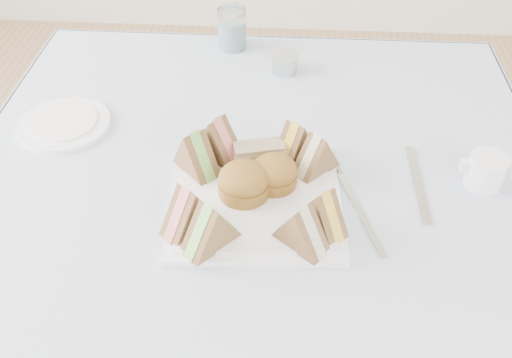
# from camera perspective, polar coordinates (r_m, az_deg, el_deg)

# --- Properties ---
(table) EXTENTS (0.90, 0.90, 0.74)m
(table) POSITION_cam_1_polar(r_m,az_deg,el_deg) (1.25, -0.15, -13.18)
(table) COLOR brown
(table) RESTS_ON floor
(tablecloth) EXTENTS (1.02, 1.02, 0.01)m
(tablecloth) POSITION_cam_1_polar(r_m,az_deg,el_deg) (0.96, -0.19, -0.44)
(tablecloth) COLOR silver
(tablecloth) RESTS_ON table
(serving_plate) EXTENTS (0.29, 0.29, 0.01)m
(serving_plate) POSITION_cam_1_polar(r_m,az_deg,el_deg) (0.92, 0.00, -2.03)
(serving_plate) COLOR white
(serving_plate) RESTS_ON tablecloth
(sandwich_fl_a) EXTENTS (0.09, 0.09, 0.08)m
(sandwich_fl_a) POSITION_cam_1_polar(r_m,az_deg,el_deg) (0.85, -6.78, -2.88)
(sandwich_fl_a) COLOR brown
(sandwich_fl_a) RESTS_ON serving_plate
(sandwich_fl_b) EXTENTS (0.09, 0.09, 0.08)m
(sandwich_fl_b) POSITION_cam_1_polar(r_m,az_deg,el_deg) (0.82, -4.60, -4.59)
(sandwich_fl_b) COLOR brown
(sandwich_fl_b) RESTS_ON serving_plate
(sandwich_fr_a) EXTENTS (0.08, 0.09, 0.07)m
(sandwich_fr_a) POSITION_cam_1_polar(r_m,az_deg,el_deg) (0.85, 6.74, -3.05)
(sandwich_fr_a) COLOR brown
(sandwich_fr_a) RESTS_ON serving_plate
(sandwich_fr_b) EXTENTS (0.09, 0.08, 0.08)m
(sandwich_fr_b) POSITION_cam_1_polar(r_m,az_deg,el_deg) (0.82, 4.56, -4.69)
(sandwich_fr_b) COLOR brown
(sandwich_fr_b) RESTS_ON serving_plate
(sandwich_bl_a) EXTENTS (0.09, 0.09, 0.08)m
(sandwich_bl_a) POSITION_cam_1_polar(r_m,az_deg,el_deg) (0.95, -6.06, 2.76)
(sandwich_bl_a) COLOR brown
(sandwich_bl_a) RESTS_ON serving_plate
(sandwich_bl_b) EXTENTS (0.10, 0.09, 0.08)m
(sandwich_bl_b) POSITION_cam_1_polar(r_m,az_deg,el_deg) (0.97, -3.87, 4.12)
(sandwich_bl_b) COLOR brown
(sandwich_bl_b) RESTS_ON serving_plate
(sandwich_br_a) EXTENTS (0.09, 0.09, 0.07)m
(sandwich_br_a) POSITION_cam_1_polar(r_m,az_deg,el_deg) (0.95, 6.07, 2.60)
(sandwich_br_a) COLOR brown
(sandwich_br_a) RESTS_ON serving_plate
(sandwich_br_b) EXTENTS (0.08, 0.09, 0.07)m
(sandwich_br_b) POSITION_cam_1_polar(r_m,az_deg,el_deg) (0.97, 3.89, 3.89)
(sandwich_br_b) COLOR brown
(sandwich_br_b) RESTS_ON serving_plate
(scone_left) EXTENTS (0.08, 0.08, 0.06)m
(scone_left) POSITION_cam_1_polar(r_m,az_deg,el_deg) (0.90, -1.24, -0.27)
(scone_left) COLOR olive
(scone_left) RESTS_ON serving_plate
(scone_right) EXTENTS (0.10, 0.10, 0.05)m
(scone_right) POSITION_cam_1_polar(r_m,az_deg,el_deg) (0.92, 1.82, 0.63)
(scone_right) COLOR olive
(scone_right) RESTS_ON serving_plate
(pastry_slice) EXTENTS (0.09, 0.05, 0.04)m
(pastry_slice) POSITION_cam_1_polar(r_m,az_deg,el_deg) (0.97, 0.30, 2.51)
(pastry_slice) COLOR beige
(pastry_slice) RESTS_ON serving_plate
(side_plate) EXTENTS (0.22, 0.22, 0.01)m
(side_plate) POSITION_cam_1_polar(r_m,az_deg,el_deg) (1.14, -18.60, 5.21)
(side_plate) COLOR white
(side_plate) RESTS_ON tablecloth
(water_glass) EXTENTS (0.08, 0.08, 0.09)m
(water_glass) POSITION_cam_1_polar(r_m,az_deg,el_deg) (1.32, -2.40, 14.81)
(water_glass) COLOR white
(water_glass) RESTS_ON tablecloth
(tea_strainer) EXTENTS (0.08, 0.08, 0.04)m
(tea_strainer) POSITION_cam_1_polar(r_m,az_deg,el_deg) (1.24, 2.89, 11.43)
(tea_strainer) COLOR #B3B3B3
(tea_strainer) RESTS_ON tablecloth
(knife) EXTENTS (0.02, 0.19, 0.00)m
(knife) POSITION_cam_1_polar(r_m,az_deg,el_deg) (0.99, 15.88, -0.40)
(knife) COLOR #B3B3B3
(knife) RESTS_ON tablecloth
(fork) EXTENTS (0.07, 0.18, 0.00)m
(fork) POSITION_cam_1_polar(r_m,az_deg,el_deg) (0.92, 10.46, -3.43)
(fork) COLOR #B3B3B3
(fork) RESTS_ON tablecloth
(creamer_jug) EXTENTS (0.06, 0.06, 0.06)m
(creamer_jug) POSITION_cam_1_polar(r_m,az_deg,el_deg) (1.01, 22.01, 0.75)
(creamer_jug) COLOR white
(creamer_jug) RESTS_ON tablecloth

